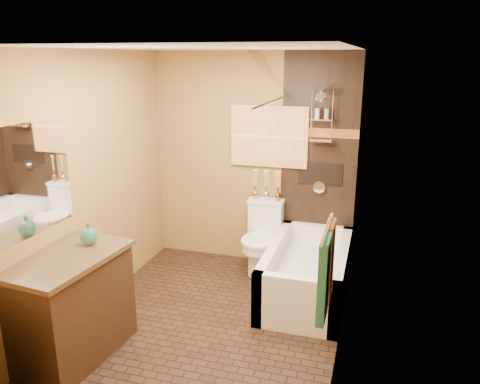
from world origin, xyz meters
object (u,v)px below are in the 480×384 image
at_px(sunset_painting, 269,137).
at_px(bathtub, 307,277).
at_px(toilet, 262,238).
at_px(vanity, 70,306).

distance_m(sunset_painting, bathtub, 1.63).
xyz_separation_m(bathtub, toilet, (-0.60, 0.46, 0.19)).
relative_size(sunset_painting, bathtub, 0.60).
bearing_deg(bathtub, vanity, -137.86).
height_order(sunset_painting, toilet, sunset_painting).
height_order(sunset_painting, vanity, sunset_painting).
xyz_separation_m(bathtub, vanity, (-1.72, -1.56, 0.23)).
height_order(bathtub, toilet, toilet).
xyz_separation_m(toilet, vanity, (-1.12, -2.02, 0.04)).
bearing_deg(toilet, sunset_painting, 90.63).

